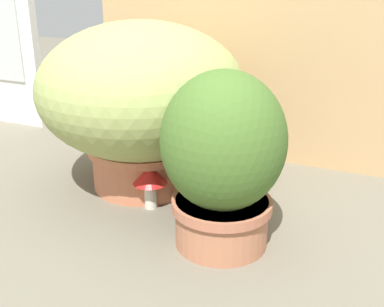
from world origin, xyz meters
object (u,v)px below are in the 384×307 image
leafy_planter (223,158)px  mushroom_ornament_red (150,178)px  grass_planter (142,97)px  cat (226,182)px

leafy_planter → mushroom_ornament_red: leafy_planter is taller
leafy_planter → mushroom_ornament_red: (-0.25, 0.10, -0.14)m
mushroom_ornament_red → grass_planter: bearing=125.1°
cat → mushroom_ornament_red: size_ratio=2.72×
leafy_planter → mushroom_ornament_red: bearing=158.5°
cat → mushroom_ornament_red: cat is taller
cat → grass_planter: bearing=157.4°
grass_planter → leafy_planter: (0.34, -0.23, -0.06)m
grass_planter → cat: grass_planter is taller
leafy_planter → cat: 0.15m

